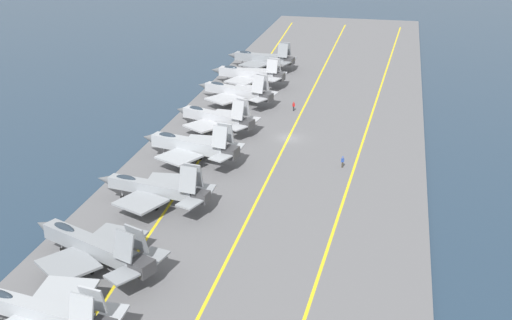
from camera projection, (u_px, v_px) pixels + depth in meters
ground_plane at (288, 140)px, 105.29m from camera, size 2000.00×2000.00×0.00m
carrier_deck at (288, 139)px, 105.21m from camera, size 221.34×43.56×0.40m
deck_stripe_foul_line at (362, 144)px, 102.71m from camera, size 199.02×9.26×0.01m
deck_stripe_centerline at (289, 138)px, 105.13m from camera, size 199.20×0.36×0.01m
deck_stripe_edge_line at (218, 132)px, 107.55m from camera, size 199.02×9.15×0.01m
parked_jet_nearest at (38, 312)px, 57.20m from camera, size 13.64×16.56×6.17m
parked_jet_second at (92, 246)px, 68.07m from camera, size 12.60×17.38×6.39m
parked_jet_third at (155, 188)px, 81.38m from camera, size 12.37×16.14×6.50m
parked_jet_fourth at (190, 145)px, 94.71m from camera, size 12.46×16.17×6.73m
parked_jet_fifth at (215, 117)px, 107.81m from camera, size 12.24×15.69×6.25m
parked_jet_sixth at (236, 91)px, 121.27m from camera, size 13.54×16.62×6.46m
parked_jet_seventh at (248, 74)px, 132.57m from camera, size 13.68×16.31×6.16m
parked_jet_eighth at (262, 58)px, 145.13m from camera, size 13.94×16.23×6.48m
crew_blue_vest at (343, 161)px, 93.43m from camera, size 0.46×0.45×1.76m
crew_red_vest at (294, 106)px, 117.72m from camera, size 0.42×0.46×1.74m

